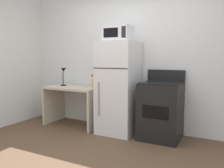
{
  "coord_description": "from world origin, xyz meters",
  "views": [
    {
      "loc": [
        1.61,
        -2.23,
        1.3
      ],
      "look_at": [
        -0.11,
        1.1,
        0.87
      ],
      "focal_mm": 36.8,
      "sensor_mm": 36.0,
      "label": 1
    }
  ],
  "objects_px": {
    "refrigerator": "(118,88)",
    "desk": "(74,99)",
    "spray_bottle": "(93,82)",
    "microwave": "(118,33)",
    "desk_lamp": "(63,74)",
    "oven_range": "(161,110)"
  },
  "relations": [
    {
      "from": "desk",
      "to": "microwave",
      "type": "height_order",
      "value": "microwave"
    },
    {
      "from": "microwave",
      "to": "spray_bottle",
      "type": "bearing_deg",
      "value": 173.36
    },
    {
      "from": "spray_bottle",
      "to": "microwave",
      "type": "height_order",
      "value": "microwave"
    },
    {
      "from": "spray_bottle",
      "to": "oven_range",
      "type": "height_order",
      "value": "oven_range"
    },
    {
      "from": "desk",
      "to": "spray_bottle",
      "type": "distance_m",
      "value": 0.54
    },
    {
      "from": "desk",
      "to": "oven_range",
      "type": "bearing_deg",
      "value": 0.45
    },
    {
      "from": "desk",
      "to": "microwave",
      "type": "xyz_separation_m",
      "value": [
        0.95,
        -0.03,
        1.19
      ]
    },
    {
      "from": "desk_lamp",
      "to": "microwave",
      "type": "bearing_deg",
      "value": -2.31
    },
    {
      "from": "desk_lamp",
      "to": "microwave",
      "type": "relative_size",
      "value": 0.77
    },
    {
      "from": "microwave",
      "to": "oven_range",
      "type": "distance_m",
      "value": 1.45
    },
    {
      "from": "desk",
      "to": "refrigerator",
      "type": "bearing_deg",
      "value": -0.33
    },
    {
      "from": "desk",
      "to": "oven_range",
      "type": "distance_m",
      "value": 1.7
    },
    {
      "from": "refrigerator",
      "to": "desk",
      "type": "bearing_deg",
      "value": 179.67
    },
    {
      "from": "spray_bottle",
      "to": "microwave",
      "type": "xyz_separation_m",
      "value": [
        0.53,
        -0.06,
        0.86
      ]
    },
    {
      "from": "desk",
      "to": "spray_bottle",
      "type": "xyz_separation_m",
      "value": [
        0.42,
        0.04,
        0.33
      ]
    },
    {
      "from": "desk_lamp",
      "to": "oven_range",
      "type": "xyz_separation_m",
      "value": [
        1.96,
        -0.01,
        -0.52
      ]
    },
    {
      "from": "spray_bottle",
      "to": "oven_range",
      "type": "relative_size",
      "value": 0.23
    },
    {
      "from": "oven_range",
      "to": "desk_lamp",
      "type": "bearing_deg",
      "value": 179.73
    },
    {
      "from": "desk",
      "to": "refrigerator",
      "type": "distance_m",
      "value": 0.99
    },
    {
      "from": "desk_lamp",
      "to": "microwave",
      "type": "xyz_separation_m",
      "value": [
        1.22,
        -0.05,
        0.72
      ]
    },
    {
      "from": "desk",
      "to": "desk_lamp",
      "type": "bearing_deg",
      "value": 175.15
    },
    {
      "from": "spray_bottle",
      "to": "microwave",
      "type": "relative_size",
      "value": 0.54
    }
  ]
}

